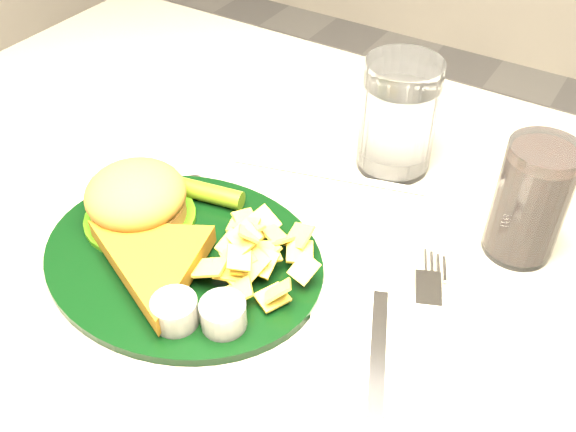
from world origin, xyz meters
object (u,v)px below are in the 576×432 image
at_px(water_glass, 398,116).
at_px(fork_napkin, 383,346).
at_px(table, 291,429).
at_px(cola_glass, 530,201).
at_px(dinner_plate, 180,237).

relative_size(water_glass, fork_napkin, 0.71).
xyz_separation_m(water_glass, fork_napkin, (0.11, -0.25, -0.06)).
distance_m(water_glass, fork_napkin, 0.28).
distance_m(table, cola_glass, 0.49).
bearing_deg(fork_napkin, dinner_plate, 157.64).
distance_m(cola_glass, fork_napkin, 0.21).
height_order(water_glass, fork_napkin, water_glass).
xyz_separation_m(table, fork_napkin, (0.14, -0.08, 0.38)).
bearing_deg(fork_napkin, water_glass, 89.62).
bearing_deg(table, fork_napkin, -29.42).
bearing_deg(table, cola_glass, 28.04).
bearing_deg(water_glass, table, -101.23).
bearing_deg(water_glass, fork_napkin, -66.60).
bearing_deg(fork_napkin, table, 126.80).
xyz_separation_m(table, cola_glass, (0.20, 0.11, 0.44)).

